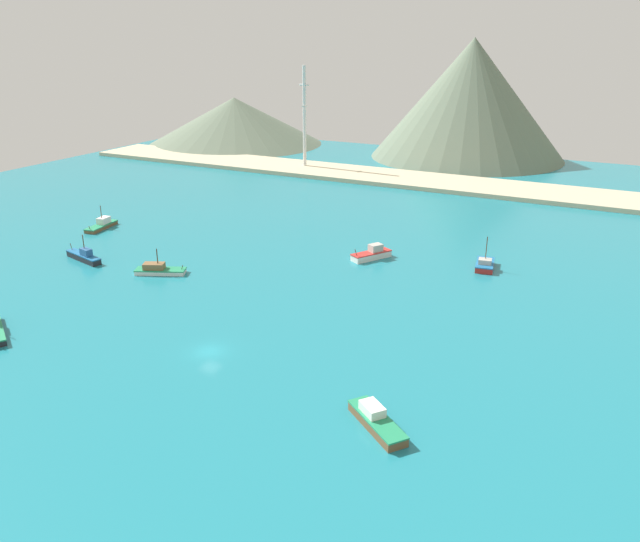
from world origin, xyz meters
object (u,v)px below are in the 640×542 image
object	(u,v)px
fishing_boat_9	(376,420)
fishing_boat_10	(102,225)
fishing_boat_8	(485,265)
fishing_boat_5	(84,256)
fishing_boat_4	(372,254)
fishing_boat_7	(159,270)
radio_tower	(304,118)

from	to	relation	value
fishing_boat_9	fishing_boat_10	xyz separation A→B (m)	(-83.32, 42.87, -0.04)
fishing_boat_8	fishing_boat_5	bearing A→B (deg)	-156.39
fishing_boat_8	fishing_boat_10	size ratio (longest dim) A/B	0.77
fishing_boat_4	fishing_boat_8	distance (m)	21.21
fishing_boat_9	fishing_boat_10	size ratio (longest dim) A/B	0.95
fishing_boat_4	fishing_boat_5	bearing A→B (deg)	-151.96
fishing_boat_10	fishing_boat_4	bearing A→B (deg)	7.76
fishing_boat_7	radio_tower	distance (m)	98.35
fishing_boat_5	fishing_boat_4	bearing A→B (deg)	28.04
fishing_boat_8	fishing_boat_9	world-z (taller)	fishing_boat_8
fishing_boat_7	fishing_boat_4	bearing A→B (deg)	38.50
fishing_boat_9	fishing_boat_4	bearing A→B (deg)	112.85
fishing_boat_10	fishing_boat_9	bearing A→B (deg)	-27.23
fishing_boat_5	fishing_boat_8	world-z (taller)	fishing_boat_8
fishing_boat_5	fishing_boat_8	distance (m)	75.89
radio_tower	fishing_boat_9	bearing A→B (deg)	-58.71
fishing_boat_7	fishing_boat_9	xyz separation A→B (m)	(53.01, -26.31, 0.08)
fishing_boat_4	radio_tower	size ratio (longest dim) A/B	0.26
fishing_boat_7	radio_tower	xyz separation A→B (m)	(-20.67, 94.90, 15.49)
fishing_boat_8	radio_tower	size ratio (longest dim) A/B	0.22
fishing_boat_8	fishing_boat_10	xyz separation A→B (m)	(-82.45, -12.81, 0.02)
fishing_boat_9	fishing_boat_7	bearing A→B (deg)	153.61
fishing_boat_10	radio_tower	distance (m)	80.42
fishing_boat_5	fishing_boat_7	distance (m)	17.42
fishing_boat_4	fishing_boat_9	world-z (taller)	fishing_boat_4
fishing_boat_9	radio_tower	xyz separation A→B (m)	(-73.68, 121.20, 15.41)
fishing_boat_7	fishing_boat_8	bearing A→B (deg)	29.39
fishing_boat_4	fishing_boat_7	xyz separation A→B (m)	(-31.40, -24.97, -0.21)
fishing_boat_4	fishing_boat_5	xyz separation A→B (m)	(-48.79, -25.99, -0.08)
fishing_boat_4	radio_tower	xyz separation A→B (m)	(-52.06, 69.92, 15.28)
fishing_boat_4	fishing_boat_9	size ratio (longest dim) A/B	0.95
fishing_boat_5	fishing_boat_7	world-z (taller)	fishing_boat_5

